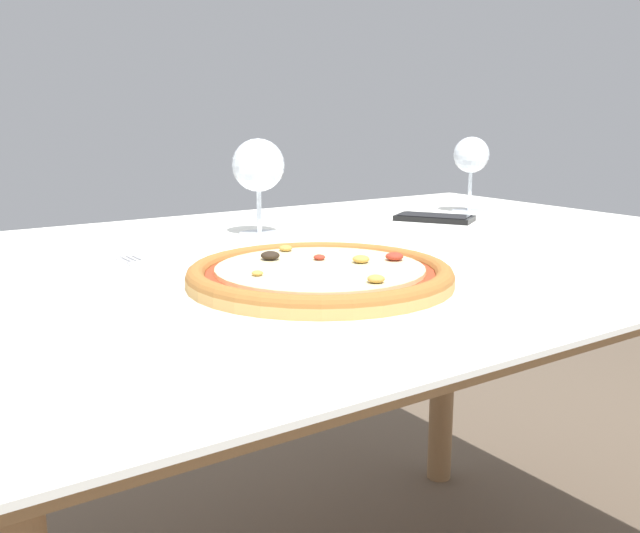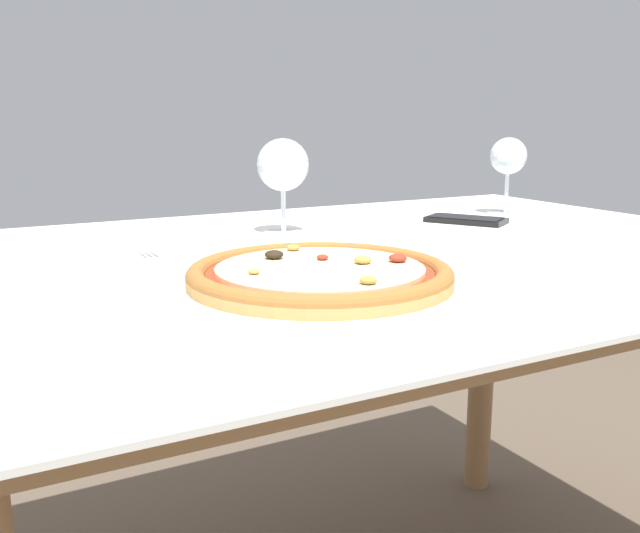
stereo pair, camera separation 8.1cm
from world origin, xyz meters
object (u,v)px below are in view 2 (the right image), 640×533
Objects in this scene: dining_table at (365,303)px; wine_glass_far_left at (283,167)px; wine_glass_far_right at (508,159)px; fork at (159,263)px; pizza_plate at (320,277)px; cell_phone at (466,220)px.

wine_glass_far_left reaches higher than dining_table.
fork is at bearing -169.11° from wine_glass_far_right.
wine_glass_far_left is at bearing 104.60° from dining_table.
wine_glass_far_left is at bearing 29.77° from fork.
fork is at bearing -150.23° from wine_glass_far_left.
wine_glass_far_right is at bearing 30.87° from pizza_plate.
wine_glass_far_right is at bearing 18.05° from cell_phone.
pizza_plate is at bearing -109.63° from wine_glass_far_left.
wine_glass_far_left is 1.01× the size of cell_phone.
dining_table is at bearing -155.72° from cell_phone.
fork is at bearing 172.64° from dining_table.
cell_phone is (0.36, -0.05, -0.11)m from wine_glass_far_left.
wine_glass_far_right is (0.50, -0.00, -0.00)m from wine_glass_far_left.
dining_table is 0.35m from cell_phone.
cell_phone is (0.61, 0.10, 0.00)m from fork.
wine_glass_far_right is at bearing 22.39° from dining_table.
wine_glass_far_right is 0.18m from cell_phone.
wine_glass_far_left is 0.38m from cell_phone.
wine_glass_far_right is at bearing -0.26° from wine_glass_far_left.
pizza_plate is 1.97× the size of fork.
wine_glass_far_left is (0.26, 0.15, 0.11)m from fork.
cell_phone reaches higher than fork.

